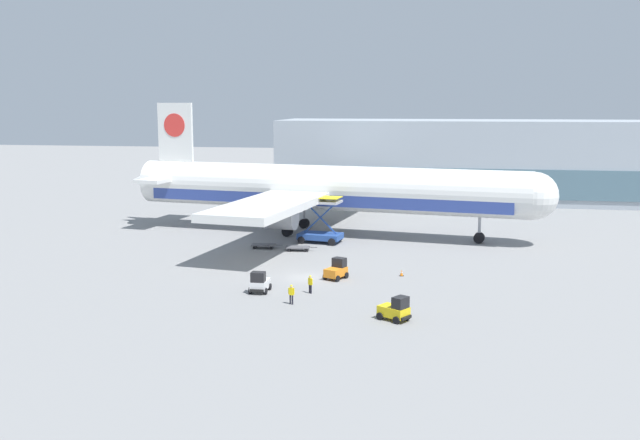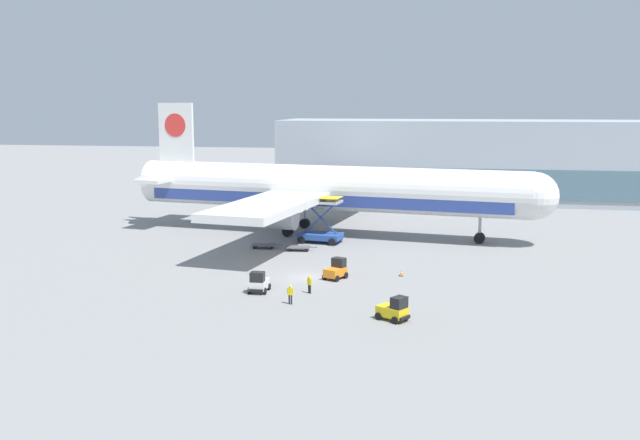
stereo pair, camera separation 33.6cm
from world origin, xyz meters
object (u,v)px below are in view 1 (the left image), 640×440
at_px(scissor_lift_loader, 320,225).
at_px(baggage_tug_far, 260,283).
at_px(baggage_dolly_lead, 264,245).
at_px(baggage_dolly_second, 298,247).
at_px(baggage_tug_mid, 337,270).
at_px(ground_crew_far, 291,293).
at_px(traffic_cone_near, 402,273).
at_px(airplane_main, 320,189).
at_px(ground_crew_near, 310,283).
at_px(baggage_tug_foreground, 395,310).

xyz_separation_m(scissor_lift_loader, baggage_tug_far, (-1.36, -24.04, -1.26)).
xyz_separation_m(baggage_dolly_lead, baggage_dolly_second, (4.27, -0.72, 0.00)).
height_order(baggage_tug_mid, baggage_dolly_lead, baggage_tug_mid).
height_order(baggage_tug_far, ground_crew_far, baggage_tug_far).
height_order(baggage_tug_mid, baggage_tug_far, same).
xyz_separation_m(baggage_tug_far, baggage_dolly_lead, (-4.63, 19.37, -0.49)).
bearing_deg(ground_crew_far, traffic_cone_near, -115.87).
bearing_deg(airplane_main, baggage_dolly_second, -84.73).
bearing_deg(baggage_tug_far, ground_crew_near, 95.09).
relative_size(baggage_tug_mid, baggage_tug_far, 1.13).
height_order(airplane_main, scissor_lift_loader, airplane_main).
relative_size(baggage_dolly_lead, ground_crew_far, 2.19).
height_order(baggage_tug_foreground, baggage_tug_mid, same).
xyz_separation_m(airplane_main, ground_crew_far, (3.40, -33.36, -4.83)).
bearing_deg(ground_crew_far, baggage_dolly_lead, -59.55).
distance_m(baggage_tug_foreground, ground_crew_far, 9.54).
distance_m(airplane_main, baggage_dolly_lead, 12.95).
height_order(baggage_dolly_lead, ground_crew_near, ground_crew_near).
distance_m(ground_crew_near, ground_crew_far, 3.88).
xyz_separation_m(airplane_main, baggage_dolly_second, (-0.62, -11.39, -5.45)).
distance_m(baggage_tug_far, ground_crew_far, 4.95).
height_order(baggage_tug_foreground, baggage_dolly_lead, baggage_tug_foreground).
distance_m(baggage_tug_foreground, baggage_dolly_second, 28.21).
bearing_deg(baggage_tug_far, scissor_lift_loader, 176.28).
relative_size(airplane_main, ground_crew_far, 33.64).
relative_size(baggage_tug_foreground, baggage_dolly_second, 0.75).
xyz_separation_m(baggage_dolly_lead, traffic_cone_near, (16.93, -10.91, -0.08)).
bearing_deg(baggage_tug_mid, baggage_tug_foreground, -128.49).
xyz_separation_m(baggage_tug_far, ground_crew_far, (3.67, -3.32, 0.13)).
xyz_separation_m(baggage_tug_far, ground_crew_near, (4.59, 0.45, 0.09)).
bearing_deg(ground_crew_far, airplane_main, -73.82).
relative_size(airplane_main, baggage_tug_far, 23.41).
xyz_separation_m(baggage_dolly_second, ground_crew_far, (4.03, -21.97, 0.62)).
relative_size(baggage_tug_far, baggage_dolly_lead, 0.66).
relative_size(baggage_tug_foreground, baggage_tug_far, 1.14).
xyz_separation_m(scissor_lift_loader, baggage_tug_foreground, (11.36, -30.38, -1.26)).
distance_m(baggage_dolly_lead, traffic_cone_near, 20.14).
distance_m(baggage_tug_mid, traffic_cone_near, 6.59).
xyz_separation_m(baggage_dolly_second, ground_crew_near, (4.95, -18.21, 0.58)).
bearing_deg(baggage_tug_mid, baggage_tug_far, 159.49).
bearing_deg(ground_crew_near, traffic_cone_near, 82.67).
distance_m(scissor_lift_loader, baggage_tug_far, 24.11).
distance_m(airplane_main, baggage_tug_far, 30.45).
distance_m(baggage_tug_far, baggage_dolly_second, 18.66).
relative_size(baggage_tug_mid, traffic_cone_near, 4.47).
bearing_deg(baggage_tug_foreground, baggage_dolly_lead, 155.93).
relative_size(baggage_tug_mid, baggage_dolly_second, 0.74).
distance_m(baggage_tug_mid, ground_crew_far, 9.88).
relative_size(baggage_tug_foreground, baggage_dolly_lead, 0.75).
xyz_separation_m(airplane_main, scissor_lift_loader, (1.09, -6.01, -3.70)).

